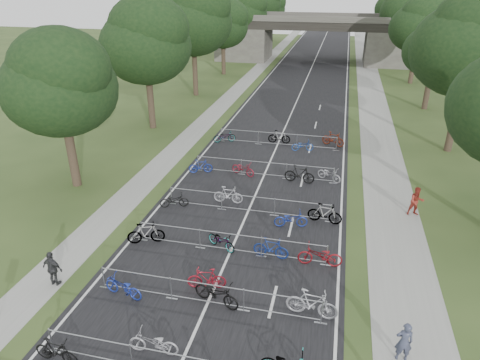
# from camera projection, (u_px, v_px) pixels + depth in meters

# --- Properties ---
(road) EXTENTS (11.00, 140.00, 0.01)m
(road) POSITION_uv_depth(u_px,v_px,m) (306.00, 81.00, 55.14)
(road) COLOR black
(road) RESTS_ON ground
(sidewalk_right) EXTENTS (3.00, 140.00, 0.01)m
(sidewalk_right) POSITION_uv_depth(u_px,v_px,m) (370.00, 84.00, 53.48)
(sidewalk_right) COLOR gray
(sidewalk_right) RESTS_ON ground
(sidewalk_left) EXTENTS (2.00, 140.00, 0.01)m
(sidewalk_left) POSITION_uv_depth(u_px,v_px,m) (249.00, 78.00, 56.69)
(sidewalk_left) COLOR gray
(sidewalk_left) RESTS_ON ground
(lane_markings) EXTENTS (0.12, 140.00, 0.00)m
(lane_markings) POSITION_uv_depth(u_px,v_px,m) (306.00, 81.00, 55.14)
(lane_markings) COLOR silver
(lane_markings) RESTS_ON ground
(overpass_bridge) EXTENTS (31.00, 8.00, 7.05)m
(overpass_bridge) POSITION_uv_depth(u_px,v_px,m) (316.00, 38.00, 66.82)
(overpass_bridge) COLOR #484440
(overpass_bridge) RESTS_ON ground
(tree_left_0) EXTENTS (6.72, 6.72, 10.25)m
(tree_left_0) POSITION_uv_depth(u_px,v_px,m) (60.00, 85.00, 24.76)
(tree_left_0) COLOR #33261C
(tree_left_0) RESTS_ON ground
(tree_left_1) EXTENTS (7.56, 7.56, 11.53)m
(tree_left_1) POSITION_uv_depth(u_px,v_px,m) (146.00, 43.00, 34.96)
(tree_left_1) COLOR #33261C
(tree_left_1) RESTS_ON ground
(tree_right_1) EXTENTS (8.18, 8.18, 12.47)m
(tree_right_1) POSITION_uv_depth(u_px,v_px,m) (473.00, 45.00, 29.63)
(tree_right_1) COLOR #33261C
(tree_right_1) RESTS_ON ground
(tree_left_2) EXTENTS (8.40, 8.40, 12.81)m
(tree_left_2) POSITION_uv_depth(u_px,v_px,m) (193.00, 19.00, 45.17)
(tree_left_2) COLOR #33261C
(tree_left_2) RESTS_ON ground
(tree_right_2) EXTENTS (6.16, 6.16, 9.39)m
(tree_right_2) POSITION_uv_depth(u_px,v_px,m) (437.00, 49.00, 41.02)
(tree_right_2) COLOR #33261C
(tree_right_2) RESTS_ON ground
(tree_left_3) EXTENTS (6.72, 6.72, 10.25)m
(tree_left_3) POSITION_uv_depth(u_px,v_px,m) (224.00, 25.00, 56.42)
(tree_left_3) COLOR #33261C
(tree_left_3) RESTS_ON ground
(tree_right_3) EXTENTS (7.17, 7.17, 10.93)m
(tree_right_3) POSITION_uv_depth(u_px,v_px,m) (421.00, 26.00, 51.15)
(tree_right_3) COLOR #33261C
(tree_right_3) RESTS_ON ground
(tree_left_4) EXTENTS (7.56, 7.56, 11.53)m
(tree_left_4) POSITION_uv_depth(u_px,v_px,m) (244.00, 12.00, 66.62)
(tree_left_4) COLOR #33261C
(tree_left_4) RESTS_ON ground
(tree_right_4) EXTENTS (8.18, 8.18, 12.47)m
(tree_right_4) POSITION_uv_depth(u_px,v_px,m) (410.00, 10.00, 61.28)
(tree_right_4) COLOR #33261C
(tree_right_4) RESTS_ON ground
(tree_left_5) EXTENTS (8.40, 8.40, 12.81)m
(tree_left_5) POSITION_uv_depth(u_px,v_px,m) (258.00, 2.00, 76.82)
(tree_left_5) COLOR #33261C
(tree_left_5) RESTS_ON ground
(tree_right_5) EXTENTS (6.16, 6.16, 9.39)m
(tree_right_5) POSITION_uv_depth(u_px,v_px,m) (400.00, 18.00, 72.67)
(tree_right_5) COLOR #33261C
(tree_right_5) RESTS_ON ground
(tree_left_6) EXTENTS (6.72, 6.72, 10.25)m
(tree_left_6) POSITION_uv_depth(u_px,v_px,m) (269.00, 8.00, 88.07)
(tree_left_6) COLOR #33261C
(tree_left_6) RESTS_ON ground
(tree_right_6) EXTENTS (7.17, 7.17, 10.93)m
(tree_right_6) POSITION_uv_depth(u_px,v_px,m) (394.00, 7.00, 82.80)
(tree_right_6) COLOR #33261C
(tree_right_6) RESTS_ON ground
(barrier_row_2) EXTENTS (9.70, 0.08, 1.10)m
(barrier_row_2) POSITION_uv_depth(u_px,v_px,m) (207.00, 294.00, 17.28)
(barrier_row_2) COLOR #9C9EA3
(barrier_row_2) RESTS_ON ground
(barrier_row_3) EXTENTS (9.70, 0.08, 1.10)m
(barrier_row_3) POSITION_uv_depth(u_px,v_px,m) (230.00, 243.00, 20.62)
(barrier_row_3) COLOR #9C9EA3
(barrier_row_3) RESTS_ON ground
(barrier_row_4) EXTENTS (9.70, 0.08, 1.10)m
(barrier_row_4) POSITION_uv_depth(u_px,v_px,m) (248.00, 204.00, 24.13)
(barrier_row_4) COLOR #9C9EA3
(barrier_row_4) RESTS_ON ground
(barrier_row_5) EXTENTS (9.70, 0.08, 1.10)m
(barrier_row_5) POSITION_uv_depth(u_px,v_px,m) (264.00, 169.00, 28.53)
(barrier_row_5) COLOR #9C9EA3
(barrier_row_5) RESTS_ON ground
(barrier_row_6) EXTENTS (9.70, 0.08, 1.10)m
(barrier_row_6) POSITION_uv_depth(u_px,v_px,m) (277.00, 139.00, 33.81)
(barrier_row_6) COLOR #9C9EA3
(barrier_row_6) RESTS_ON ground
(bike_4) EXTENTS (1.74, 0.58, 1.03)m
(bike_4) POSITION_uv_depth(u_px,v_px,m) (56.00, 351.00, 14.67)
(bike_4) COLOR black
(bike_4) RESTS_ON ground
(bike_5) EXTENTS (1.85, 0.74, 0.95)m
(bike_5) POSITION_uv_depth(u_px,v_px,m) (153.00, 343.00, 15.04)
(bike_5) COLOR #A4A3AA
(bike_5) RESTS_ON ground
(bike_8) EXTENTS (1.92, 0.99, 0.96)m
(bike_8) POSITION_uv_depth(u_px,v_px,m) (123.00, 287.00, 17.76)
(bike_8) COLOR #1D31A0
(bike_8) RESTS_ON ground
(bike_9) EXTENTS (1.74, 0.81, 1.01)m
(bike_9) POSITION_uv_depth(u_px,v_px,m) (207.00, 279.00, 18.23)
(bike_9) COLOR maroon
(bike_9) RESTS_ON ground
(bike_10) EXTENTS (2.21, 1.30, 1.10)m
(bike_10) POSITION_uv_depth(u_px,v_px,m) (216.00, 293.00, 17.32)
(bike_10) COLOR black
(bike_10) RESTS_ON ground
(bike_11) EXTENTS (2.10, 0.75, 1.24)m
(bike_11) POSITION_uv_depth(u_px,v_px,m) (312.00, 304.00, 16.67)
(bike_11) COLOR #A5A6AD
(bike_11) RESTS_ON ground
(bike_12) EXTENTS (1.94, 1.18, 1.13)m
(bike_12) POSITION_uv_depth(u_px,v_px,m) (146.00, 233.00, 21.34)
(bike_12) COLOR #9C9EA3
(bike_12) RESTS_ON ground
(bike_13) EXTENTS (1.81, 1.35, 0.91)m
(bike_13) POSITION_uv_depth(u_px,v_px,m) (221.00, 241.00, 20.95)
(bike_13) COLOR #9C9EA3
(bike_13) RESTS_ON ground
(bike_14) EXTENTS (1.77, 0.66, 1.04)m
(bike_14) POSITION_uv_depth(u_px,v_px,m) (271.00, 248.00, 20.25)
(bike_14) COLOR navy
(bike_14) RESTS_ON ground
(bike_15) EXTENTS (2.09, 0.85, 1.07)m
(bike_15) POSITION_uv_depth(u_px,v_px,m) (320.00, 256.00, 19.66)
(bike_15) COLOR maroon
(bike_15) RESTS_ON ground
(bike_16) EXTENTS (1.76, 1.13, 0.87)m
(bike_16) POSITION_uv_depth(u_px,v_px,m) (174.00, 200.00, 24.76)
(bike_16) COLOR black
(bike_16) RESTS_ON ground
(bike_17) EXTENTS (1.78, 0.57, 1.06)m
(bike_17) POSITION_uv_depth(u_px,v_px,m) (228.00, 195.00, 25.19)
(bike_17) COLOR #A6A6AD
(bike_17) RESTS_ON ground
(bike_18) EXTENTS (1.89, 1.00, 0.94)m
(bike_18) POSITION_uv_depth(u_px,v_px,m) (291.00, 219.00, 22.79)
(bike_18) COLOR navy
(bike_18) RESTS_ON ground
(bike_19) EXTENTS (1.93, 0.78, 1.13)m
(bike_19) POSITION_uv_depth(u_px,v_px,m) (325.00, 214.00, 23.13)
(bike_19) COLOR #9C9EA3
(bike_19) RESTS_ON ground
(bike_20) EXTENTS (1.69, 1.00, 0.98)m
(bike_20) POSITION_uv_depth(u_px,v_px,m) (201.00, 166.00, 29.11)
(bike_20) COLOR navy
(bike_20) RESTS_ON ground
(bike_21) EXTENTS (1.88, 1.26, 0.93)m
(bike_21) POSITION_uv_depth(u_px,v_px,m) (243.00, 169.00, 28.82)
(bike_21) COLOR maroon
(bike_21) RESTS_ON ground
(bike_22) EXTENTS (2.01, 0.73, 1.18)m
(bike_22) POSITION_uv_depth(u_px,v_px,m) (299.00, 174.00, 27.68)
(bike_22) COLOR black
(bike_22) RESTS_ON ground
(bike_23) EXTENTS (1.80, 1.41, 0.91)m
(bike_23) POSITION_uv_depth(u_px,v_px,m) (329.00, 174.00, 28.01)
(bike_23) COLOR #A7A7AF
(bike_23) RESTS_ON ground
(bike_24) EXTENTS (1.88, 1.35, 0.94)m
(bike_24) POSITION_uv_depth(u_px,v_px,m) (224.00, 137.00, 34.59)
(bike_24) COLOR #9C9EA3
(bike_24) RESTS_ON ground
(bike_25) EXTENTS (1.80, 0.54, 1.07)m
(bike_25) POSITION_uv_depth(u_px,v_px,m) (279.00, 137.00, 34.33)
(bike_25) COLOR #9C9EA3
(bike_25) RESTS_ON ground
(bike_26) EXTENTS (1.78, 0.97, 0.89)m
(bike_26) POSITION_uv_depth(u_px,v_px,m) (303.00, 145.00, 32.84)
(bike_26) COLOR #1A4093
(bike_26) RESTS_ON ground
(bike_27) EXTENTS (1.93, 1.19, 1.12)m
(bike_27) POSITION_uv_depth(u_px,v_px,m) (333.00, 139.00, 33.79)
(bike_27) COLOR maroon
(bike_27) RESTS_ON ground
(pedestrian_a) EXTENTS (0.62, 0.43, 1.62)m
(pedestrian_a) POSITION_uv_depth(u_px,v_px,m) (404.00, 342.00, 14.67)
(pedestrian_a) COLOR #373C52
(pedestrian_a) RESTS_ON ground
(pedestrian_b) EXTENTS (0.94, 0.80, 1.69)m
(pedestrian_b) POSITION_uv_depth(u_px,v_px,m) (416.00, 202.00, 23.78)
(pedestrian_b) COLOR maroon
(pedestrian_b) RESTS_ON ground
(pedestrian_c) EXTENTS (1.01, 0.50, 1.66)m
(pedestrian_c) POSITION_uv_depth(u_px,v_px,m) (53.00, 269.00, 18.31)
(pedestrian_c) COLOR #2A2B2D
(pedestrian_c) RESTS_ON ground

